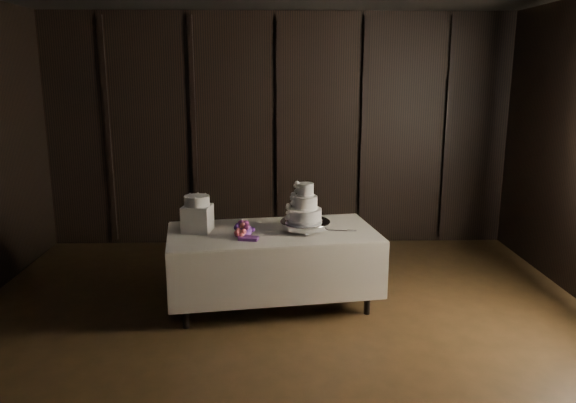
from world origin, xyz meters
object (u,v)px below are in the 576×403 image
Objects in this scene: box_pedestal at (197,218)px; bouquet at (244,230)px; display_table at (273,265)px; wedding_cake at (303,207)px; small_cake at (197,201)px; cake_stand at (305,226)px.

bouquet is at bearing -22.97° from box_pedestal.
box_pedestal is at bearing 157.03° from bouquet.
box_pedestal is at bearing 170.08° from display_table.
wedding_cake is 1.01m from small_cake.
cake_stand is at bearing -0.22° from small_cake.
bouquet is 1.60× the size of small_cake.
wedding_cake is 1.01m from box_pedestal.
bouquet is at bearing -155.68° from display_table.
bouquet is at bearing -162.27° from cake_stand.
display_table is at bearing -177.38° from cake_stand.
wedding_cake is at bearing -150.26° from cake_stand.
small_cake is (0.00, 0.00, 0.17)m from box_pedestal.
cake_stand is 1.07m from small_cake.
cake_stand is at bearing 17.73° from bouquet.
wedding_cake is at bearing -1.12° from box_pedestal.
cake_stand is at bearing 18.88° from wedding_cake.
box_pedestal is (-1.03, 0.00, 0.08)m from cake_stand.
wedding_cake is (-0.03, -0.02, 0.19)m from cake_stand.
display_table is at bearing 168.90° from wedding_cake.
wedding_cake is at bearing -1.12° from small_cake.
box_pedestal reaches higher than bouquet.
box_pedestal is (-1.01, 0.02, -0.11)m from wedding_cake.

